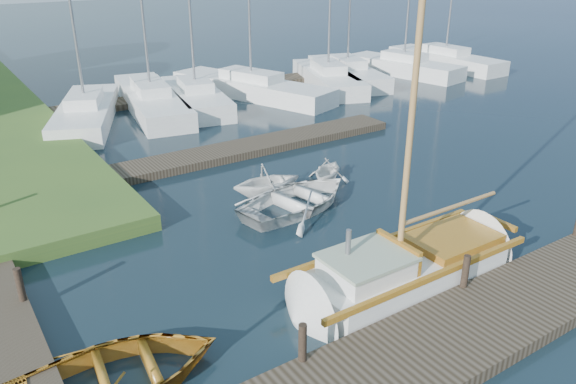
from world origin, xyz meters
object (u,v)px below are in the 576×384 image
marina_boat_1 (151,98)px  marina_boat_7 (445,58)px  tender_b (267,179)px  marina_boat_0 (86,111)px  sailboat (409,270)px  mooring_post_1 (303,342)px  marina_boat_6 (404,66)px  marina_boat_2 (196,96)px  mooring_post_4 (20,284)px  mooring_post_2 (466,271)px  tender_c (298,196)px  dinghy (116,369)px  marina_boat_4 (328,77)px  tender_d (328,168)px  marina_boat_5 (347,71)px  marina_boat_3 (251,86)px

marina_boat_1 → marina_boat_7: (20.43, -0.58, 0.00)m
tender_b → marina_boat_0: 11.88m
sailboat → tender_b: size_ratio=4.30×
mooring_post_1 → marina_boat_6: 28.12m
mooring_post_1 → tender_b: 8.32m
marina_boat_1 → marina_boat_2: (2.06, -0.75, 0.01)m
mooring_post_4 → marina_boat_1: size_ratio=0.08×
mooring_post_2 → tender_c: mooring_post_2 is taller
dinghy → marina_boat_4: bearing=-40.5°
tender_b → tender_d: bearing=-83.2°
dinghy → marina_boat_5: (19.83, 17.77, 0.16)m
tender_d → marina_boat_2: (0.41, 11.48, 0.09)m
marina_boat_0 → marina_boat_7: marina_boat_0 is taller
marina_boat_2 → marina_boat_7: (18.37, 0.17, -0.00)m
mooring_post_1 → tender_c: (4.07, 6.05, -0.28)m
sailboat → tender_d: sailboat is taller
tender_d → marina_boat_7: size_ratio=0.17×
tender_b → marina_boat_6: bearing=-48.8°
tender_b → tender_c: tender_b is taller
marina_boat_2 → marina_boat_5: (10.18, 0.48, -0.00)m
tender_d → marina_boat_4: size_ratio=0.16×
dinghy → marina_boat_2: (9.65, 17.29, 0.17)m
marina_boat_6 → marina_boat_0: bearing=78.6°
tender_b → mooring_post_1: bearing=160.5°
mooring_post_4 → marina_boat_1: bearing=59.6°
marina_boat_1 → marina_boat_3: (5.46, -0.45, 0.01)m
mooring_post_4 → dinghy: (0.97, -3.44, -0.30)m
marina_boat_5 → marina_boat_7: size_ratio=0.96×
mooring_post_1 → marina_boat_7: size_ratio=0.08×
dinghy → marina_boat_3: (13.06, 17.59, 0.17)m
tender_c → mooring_post_4: bearing=86.7°
mooring_post_4 → dinghy: 3.58m
sailboat → marina_boat_5: marina_boat_5 is taller
marina_boat_5 → mooring_post_1: bearing=155.5°
marina_boat_0 → marina_boat_2: (5.39, -0.15, -0.01)m
mooring_post_1 → marina_boat_5: size_ratio=0.08×
marina_boat_0 → mooring_post_4: bearing=-177.9°
marina_boat_6 → tender_b: bearing=112.8°
sailboat → dinghy: (-6.92, 0.42, 0.06)m
dinghy → marina_boat_3: marina_boat_3 is taller
marina_boat_0 → marina_boat_7: (23.76, 0.02, -0.01)m
marina_boat_0 → marina_boat_6: 19.70m
tender_b → tender_d: (2.43, -0.03, -0.13)m
mooring_post_1 → marina_boat_0: 19.05m
sailboat → marina_boat_6: 24.52m
mooring_post_1 → mooring_post_2: bearing=0.0°
tender_b → marina_boat_6: (17.15, 11.37, -0.04)m
marina_boat_2 → mooring_post_2: bearing=-174.1°
sailboat → marina_boat_6: (17.04, 17.63, 0.21)m
marina_boat_0 → marina_boat_1: size_ratio=1.10×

